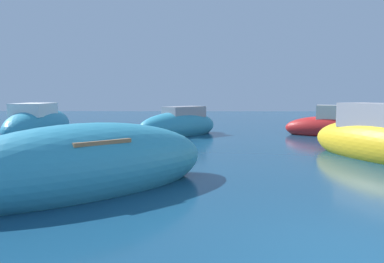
{
  "coord_description": "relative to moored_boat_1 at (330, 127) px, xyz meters",
  "views": [
    {
      "loc": [
        -2.16,
        -4.43,
        2.11
      ],
      "look_at": [
        -2.52,
        11.57,
        0.49
      ],
      "focal_mm": 35.89,
      "sensor_mm": 36.0,
      "label": 1
    }
  ],
  "objects": [
    {
      "name": "moored_boat_3",
      "position": [
        -7.45,
        0.08,
        0.03
      ],
      "size": [
        4.61,
        4.73,
        1.77
      ],
      "rotation": [
        0.0,
        0.0,
        3.95
      ],
      "color": "teal",
      "rests_on": "ground"
    },
    {
      "name": "moored_boat_7",
      "position": [
        -14.08,
        -0.99,
        0.11
      ],
      "size": [
        2.02,
        6.08,
        2.04
      ],
      "rotation": [
        0.0,
        0.0,
        1.57
      ],
      "color": "teal",
      "rests_on": "ground"
    },
    {
      "name": "moored_boat_2",
      "position": [
        -8.83,
        -10.94,
        0.07
      ],
      "size": [
        6.0,
        5.73,
        1.9
      ],
      "rotation": [
        0.0,
        0.0,
        3.88
      ],
      "color": "teal",
      "rests_on": "ground"
    },
    {
      "name": "moored_boat_1",
      "position": [
        0.0,
        0.0,
        0.0
      ],
      "size": [
        4.41,
        2.84,
        1.79
      ],
      "rotation": [
        0.0,
        0.0,
        2.76
      ],
      "color": "#B21E1E",
      "rests_on": "ground"
    }
  ]
}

